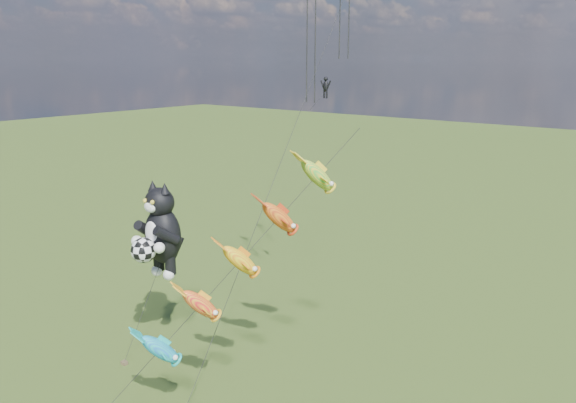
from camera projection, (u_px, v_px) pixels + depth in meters
The scene contains 4 objects.
ground at pixel (129, 345), 38.40m from camera, with size 300.00×300.00×0.00m, color #233C0F.
cat_kite_rig at pixel (159, 231), 35.09m from camera, with size 3.10×4.36×11.70m.
fish_windsock_rig at pixel (240, 261), 29.61m from camera, with size 8.05×13.90×15.35m.
parafoil_rig at pixel (323, 53), 37.40m from camera, with size 2.30×17.48×26.85m.
Camera 1 is at (29.98, -20.73, 18.99)m, focal length 35.00 mm.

